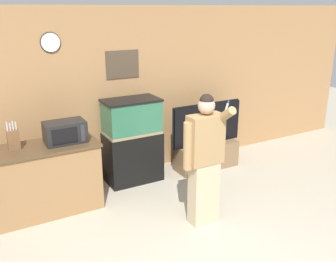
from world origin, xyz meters
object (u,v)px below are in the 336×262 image
knife_block (13,139)px  counter_island (46,179)px  aquarium_on_stand (132,141)px  tv_on_stand (206,149)px  microwave (65,132)px  person_standing (204,159)px

knife_block → counter_island: bearing=-8.8°
aquarium_on_stand → tv_on_stand: (1.26, -0.17, -0.31)m
microwave → aquarium_on_stand: 1.18m
microwave → aquarium_on_stand: bearing=16.3°
counter_island → aquarium_on_stand: bearing=12.7°
person_standing → knife_block: bearing=146.8°
aquarium_on_stand → person_standing: 1.56m
aquarium_on_stand → person_standing: size_ratio=0.79×
knife_block → aquarium_on_stand: 1.75m
microwave → person_standing: person_standing is taller
aquarium_on_stand → person_standing: (0.26, -1.53, 0.21)m
aquarium_on_stand → tv_on_stand: bearing=-7.6°
counter_island → person_standing: 2.07m
microwave → knife_block: 0.62m
knife_block → tv_on_stand: knife_block is taller
tv_on_stand → person_standing: (-0.99, -1.36, 0.52)m
microwave → knife_block: size_ratio=1.46×
counter_island → person_standing: size_ratio=0.83×
microwave → aquarium_on_stand: (1.07, 0.31, -0.41)m
knife_block → tv_on_stand: 3.02m
microwave → knife_block: (-0.61, 0.06, -0.01)m
counter_island → aquarium_on_stand: size_ratio=1.06×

